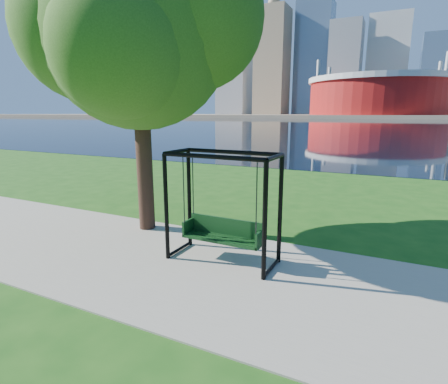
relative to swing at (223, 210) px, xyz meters
The scene contains 8 objects.
ground 1.11m from the swing, 10.09° to the right, with size 900.00×900.00×0.00m, color #1E5114.
path 1.23m from the swing, 58.96° to the right, with size 120.00×4.00×0.03m, color #9E937F.
river 101.95m from the swing, 89.81° to the left, with size 900.00×180.00×0.02m, color black.
far_bank 305.94m from the swing, 89.94° to the left, with size 900.00×228.00×2.00m, color #937F60.
stadium 235.51m from the swing, 92.36° to the left, with size 83.00×83.00×32.00m.
skyline 321.25m from the swing, 90.71° to the left, with size 392.00×66.00×96.50m.
swing is the anchor object (origin of this frame).
park_tree 4.67m from the swing, 159.59° to the left, with size 5.52×4.98×6.85m.
Camera 1 is at (2.55, -5.82, 2.89)m, focal length 28.00 mm.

